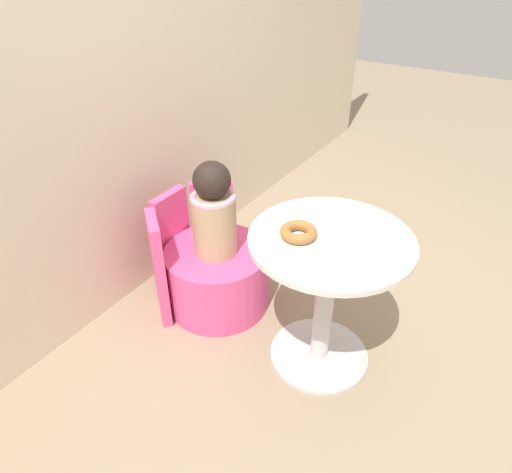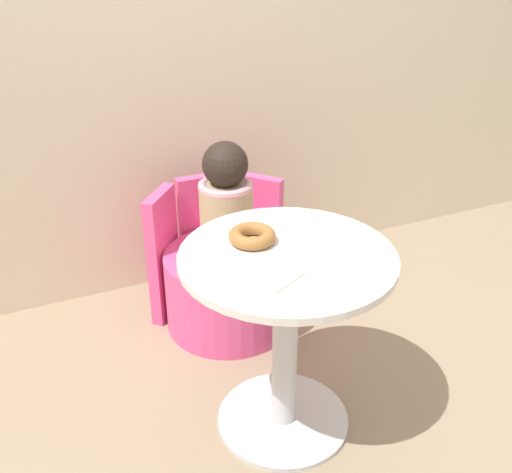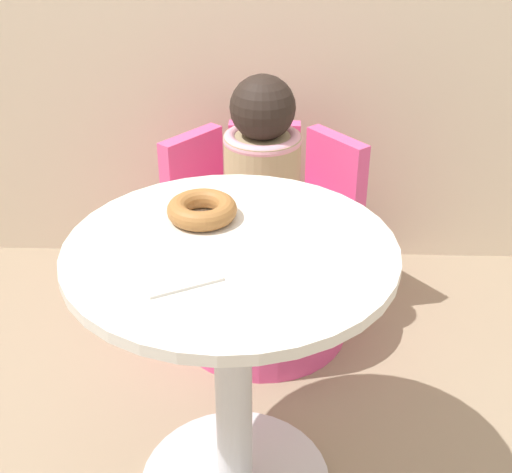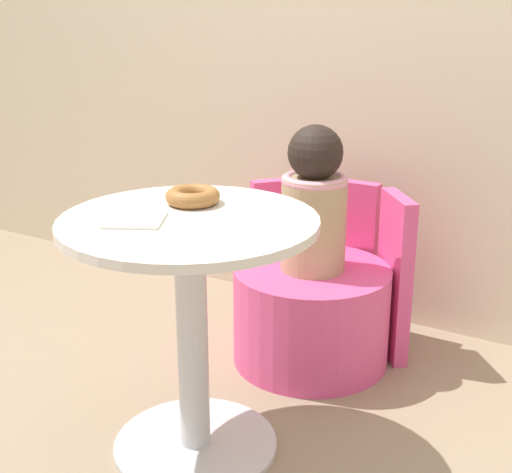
# 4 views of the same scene
# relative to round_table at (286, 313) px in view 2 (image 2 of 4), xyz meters

# --- Properties ---
(ground_plane) EXTENTS (12.00, 12.00, 0.00)m
(ground_plane) POSITION_rel_round_table_xyz_m (-0.06, 0.01, -0.47)
(ground_plane) COLOR gray
(back_wall) EXTENTS (6.00, 0.06, 2.40)m
(back_wall) POSITION_rel_round_table_xyz_m (-0.06, 1.14, 0.73)
(back_wall) COLOR beige
(back_wall) RESTS_ON ground_plane
(round_table) EXTENTS (0.68, 0.68, 0.69)m
(round_table) POSITION_rel_round_table_xyz_m (0.00, 0.00, 0.00)
(round_table) COLOR silver
(round_table) RESTS_ON ground_plane
(tub_chair) EXTENTS (0.55, 0.55, 0.35)m
(tub_chair) POSITION_rel_round_table_xyz_m (0.05, 0.64, -0.30)
(tub_chair) COLOR #E54C8C
(tub_chair) RESTS_ON ground_plane
(booth_backrest) EXTENTS (0.64, 0.24, 0.59)m
(booth_backrest) POSITION_rel_round_table_xyz_m (0.05, 0.87, -0.17)
(booth_backrest) COLOR #E54C8C
(booth_backrest) RESTS_ON ground_plane
(child_figure) EXTENTS (0.22, 0.22, 0.50)m
(child_figure) POSITION_rel_round_table_xyz_m (0.05, 0.64, 0.12)
(child_figure) COLOR tan
(child_figure) RESTS_ON tub_chair
(donut) EXTENTS (0.15, 0.15, 0.04)m
(donut) POSITION_rel_round_table_xyz_m (-0.07, 0.12, 0.24)
(donut) COLOR #9E6633
(donut) RESTS_ON round_table
(paper_napkin) EXTENTS (0.19, 0.19, 0.01)m
(paper_napkin) POSITION_rel_round_table_xyz_m (-0.10, -0.09, 0.23)
(paper_napkin) COLOR silver
(paper_napkin) RESTS_ON round_table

